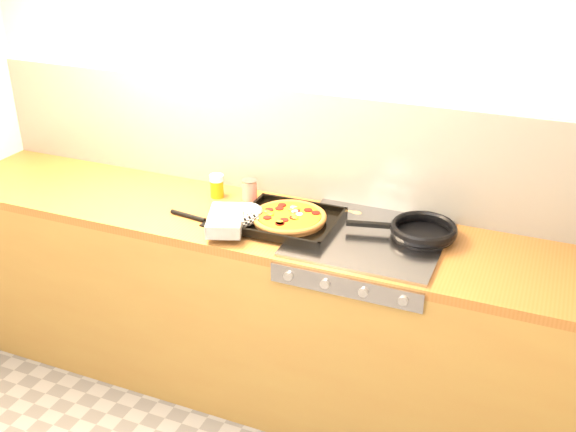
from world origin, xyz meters
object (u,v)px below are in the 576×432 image
at_px(pizza_on_tray, 272,218).
at_px(frying_pan, 422,231).
at_px(juice_glass, 217,186).
at_px(tomato_can, 249,190).

xyz_separation_m(pizza_on_tray, frying_pan, (0.61, 0.14, -0.00)).
relative_size(frying_pan, juice_glass, 4.35).
relative_size(frying_pan, tomato_can, 4.79).
bearing_deg(frying_pan, juice_glass, 176.97).
height_order(pizza_on_tray, frying_pan, pizza_on_tray).
bearing_deg(juice_glass, frying_pan, -3.03).
distance_m(pizza_on_tray, juice_glass, 0.41).
bearing_deg(pizza_on_tray, tomato_can, 134.19).
height_order(frying_pan, tomato_can, tomato_can).
height_order(pizza_on_tray, tomato_can, tomato_can).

